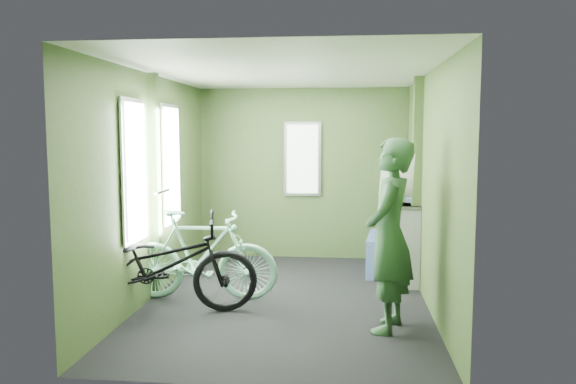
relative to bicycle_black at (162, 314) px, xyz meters
name	(u,v)px	position (x,y,z in m)	size (l,w,h in m)	color
room	(284,159)	(1.08, 0.63, 1.44)	(4.00, 4.02, 2.31)	black
bicycle_black	(162,314)	(0.00, 0.00, 0.00)	(0.63, 1.79, 0.94)	black
bicycle_mint	(201,301)	(0.25, 0.46, 0.00)	(0.44, 1.57, 0.95)	#8CDDB6
passenger	(389,235)	(2.08, -0.19, 0.83)	(0.54, 0.75, 1.66)	#2D5332
waste_box	(406,245)	(2.38, 1.26, 0.46)	(0.27, 0.38, 0.92)	gray
bench_seat	(391,249)	(2.27, 1.86, 0.28)	(0.59, 0.95, 0.96)	navy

